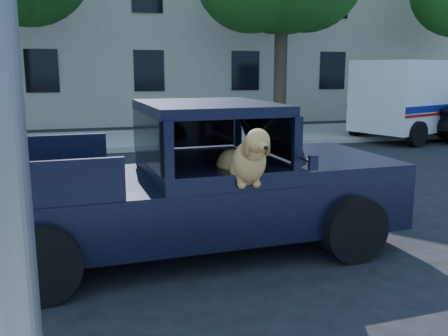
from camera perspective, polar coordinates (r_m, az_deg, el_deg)
The scene contains 6 objects.
ground at distance 7.17m, azimuth -2.57°, elevation -7.21°, with size 120.00×120.00×0.00m, color black.
far_sidewalk at distance 16.05m, azimuth -9.99°, elevation 3.23°, with size 60.00×4.00×0.15m, color gray.
lane_stripes at distance 10.87m, azimuth 3.69°, elevation -0.79°, with size 21.60×0.14×0.01m, color silver, non-canonical shape.
building_main at distance 23.67m, azimuth -4.66°, elevation 16.63°, with size 26.00×6.00×9.00m, color #BFB99D.
pickup_truck at distance 6.28m, azimuth -4.74°, elevation -3.92°, with size 5.32×2.76×1.87m.
mail_truck at distance 17.56m, azimuth 21.11°, elevation 6.70°, with size 5.06×3.68×2.53m.
Camera 1 is at (-1.51, -6.63, 2.27)m, focal length 40.00 mm.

